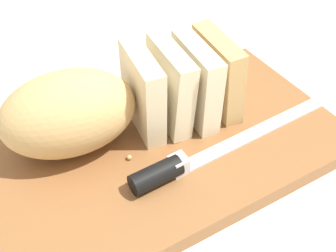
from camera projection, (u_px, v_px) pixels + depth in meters
ground_plane at (168, 156)px, 0.55m from camera, size 3.00×3.00×0.00m
cutting_board at (168, 150)px, 0.54m from camera, size 0.45×0.26×0.02m
bread_loaf at (114, 101)px, 0.51m from camera, size 0.31×0.14×0.11m
bread_knife at (182, 164)px, 0.49m from camera, size 0.30×0.03×0.03m
crumb_near_knife at (127, 183)px, 0.48m from camera, size 0.00×0.00×0.00m
crumb_near_loaf at (129, 157)px, 0.51m from camera, size 0.01×0.01×0.01m
crumb_stray_left at (148, 134)px, 0.54m from camera, size 0.01×0.01×0.01m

